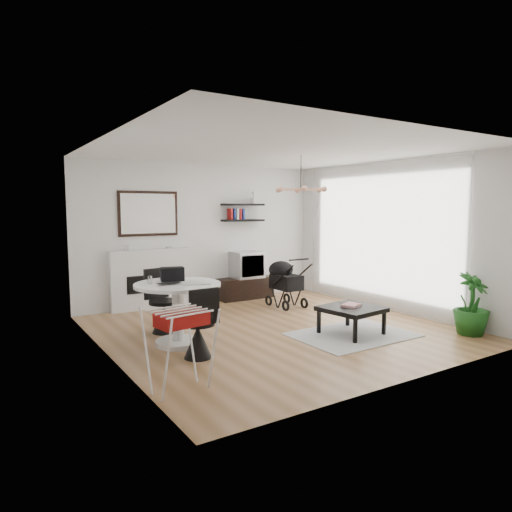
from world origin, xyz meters
TOP-DOWN VIEW (x-y plane):
  - floor at (0.00, 0.00)m, footprint 5.00×5.00m
  - ceiling at (0.00, 0.00)m, footprint 5.00×5.00m
  - wall_back at (0.00, 2.50)m, footprint 5.00×0.00m
  - wall_left at (-2.50, 0.00)m, footprint 0.00×5.00m
  - wall_right at (2.50, 0.00)m, footprint 0.00×5.00m
  - sheer_curtain at (2.40, 0.20)m, footprint 0.04×3.60m
  - fireplace at (-1.10, 2.42)m, footprint 1.50×0.17m
  - shelf_lower at (0.84, 2.37)m, footprint 0.90×0.25m
  - shelf_upper at (0.84, 2.37)m, footprint 0.90×0.25m
  - pendant_lamp at (0.70, 0.30)m, footprint 0.90×0.90m
  - tv_console at (0.84, 2.29)m, footprint 1.16×0.41m
  - crt_tv at (0.87, 2.28)m, footprint 0.61×0.53m
  - dining_table at (-1.57, 0.05)m, footprint 1.16×1.16m
  - laptop at (-1.72, -0.04)m, footprint 0.31×0.20m
  - black_bag at (-1.55, 0.27)m, footprint 0.35×0.26m
  - newspaper at (-1.37, -0.11)m, footprint 0.43×0.39m
  - drinking_glass at (-1.90, 0.20)m, footprint 0.06×0.06m
  - chair_far at (-1.51, 0.75)m, footprint 0.47×0.49m
  - chair_near at (-1.58, -0.61)m, footprint 0.43×0.43m
  - drying_rack at (-2.18, -1.44)m, footprint 0.64×0.60m
  - stroller at (1.10, 1.27)m, footprint 0.48×0.80m
  - rug at (0.76, -0.88)m, footprint 1.71×1.23m
  - coffee_table at (0.77, -0.84)m, footprint 0.87×0.87m
  - magazines at (0.78, -0.81)m, footprint 0.31×0.28m
  - potted_plant at (2.25, -1.78)m, footprint 0.55×0.55m

SIDE VIEW (x-z plane):
  - floor at x=0.00m, z-range 0.00..0.00m
  - rug at x=0.76m, z-range 0.00..0.01m
  - tv_console at x=0.84m, z-range 0.00..0.43m
  - chair_near at x=-1.58m, z-range -0.17..0.73m
  - chair_far at x=-1.51m, z-range -0.17..0.77m
  - coffee_table at x=0.77m, z-range 0.17..0.57m
  - stroller at x=1.10m, z-range -0.07..0.89m
  - magazines at x=0.78m, z-range 0.41..0.45m
  - drying_rack at x=-2.18m, z-range 0.02..0.87m
  - potted_plant at x=2.25m, z-range 0.00..0.91m
  - dining_table at x=-1.57m, z-range 0.14..0.98m
  - fireplace at x=-1.10m, z-range -0.39..1.77m
  - crt_tv at x=0.87m, z-range 0.43..0.97m
  - newspaper at x=-1.37m, z-range 0.85..0.86m
  - laptop at x=-1.72m, z-range 0.85..0.87m
  - drinking_glass at x=-1.90m, z-range 0.85..0.95m
  - black_bag at x=-1.55m, z-range 0.85..1.03m
  - wall_back at x=0.00m, z-range -1.15..3.85m
  - wall_left at x=-2.50m, z-range -1.15..3.85m
  - wall_right at x=2.50m, z-range -1.15..3.85m
  - sheer_curtain at x=2.40m, z-range 0.05..2.65m
  - shelf_lower at x=0.84m, z-range 1.58..1.62m
  - shelf_upper at x=0.84m, z-range 1.90..1.94m
  - pendant_lamp at x=0.70m, z-range 2.10..2.20m
  - ceiling at x=0.00m, z-range 2.70..2.70m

